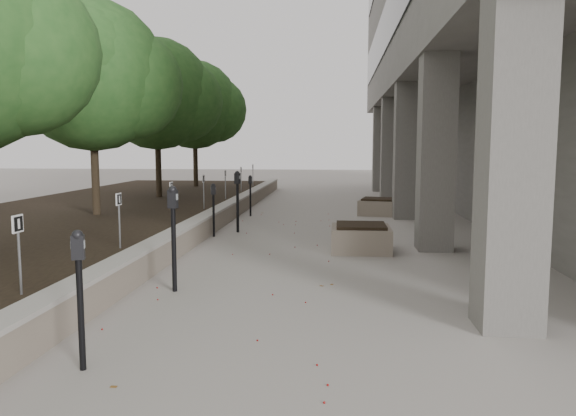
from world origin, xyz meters
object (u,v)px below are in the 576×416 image
at_px(crabapple_tree_5, 195,124).
at_px(parking_meter_4, 214,210).
at_px(parking_meter_5, 250,196).
at_px(crabapple_tree_4, 157,118).
at_px(planter_front, 361,237).
at_px(parking_meter_1, 80,301).
at_px(parking_meter_2, 174,239).
at_px(planter_back, 378,206).
at_px(crabapple_tree_3, 93,108).
at_px(parking_meter_3, 238,202).

xyz_separation_m(crabapple_tree_5, parking_meter_4, (3.25, -10.79, -2.48)).
bearing_deg(parking_meter_5, crabapple_tree_5, 119.07).
height_order(crabapple_tree_4, planter_front, crabapple_tree_4).
bearing_deg(parking_meter_1, parking_meter_4, 76.71).
xyz_separation_m(parking_meter_2, parking_meter_4, (-0.53, 4.95, -0.15)).
relative_size(crabapple_tree_4, planter_back, 4.82).
distance_m(parking_meter_1, planter_front, 7.02).
height_order(parking_meter_2, parking_meter_5, parking_meter_2).
height_order(parking_meter_4, planter_back, parking_meter_4).
distance_m(crabapple_tree_3, planter_front, 7.61).
bearing_deg(parking_meter_1, crabapple_tree_4, 88.45).
distance_m(parking_meter_5, planter_front, 6.24).
height_order(planter_front, planter_back, planter_front).
bearing_deg(parking_meter_2, crabapple_tree_5, 111.17).
bearing_deg(crabapple_tree_5, planter_back, -39.64).
distance_m(crabapple_tree_4, crabapple_tree_5, 5.00).
bearing_deg(crabapple_tree_4, parking_meter_5, -28.50).
bearing_deg(planter_back, parking_meter_5, -169.56).
height_order(crabapple_tree_4, crabapple_tree_5, same).
bearing_deg(parking_meter_5, parking_meter_4, -91.84).
height_order(crabapple_tree_5, parking_meter_1, crabapple_tree_5).
height_order(crabapple_tree_3, crabapple_tree_5, same).
height_order(parking_meter_3, parking_meter_4, parking_meter_3).
bearing_deg(crabapple_tree_5, parking_meter_4, -73.24).
bearing_deg(crabapple_tree_3, parking_meter_5, 41.31).
xyz_separation_m(crabapple_tree_3, planter_back, (7.46, 3.82, -2.86)).
relative_size(crabapple_tree_3, planter_front, 4.52).
height_order(crabapple_tree_5, planter_front, crabapple_tree_5).
relative_size(parking_meter_2, parking_meter_4, 1.24).
xyz_separation_m(parking_meter_5, planter_front, (3.16, -5.37, -0.36)).
bearing_deg(parking_meter_2, parking_meter_5, 99.38).
bearing_deg(planter_back, parking_meter_4, -132.42).
relative_size(crabapple_tree_3, crabapple_tree_4, 1.00).
bearing_deg(planter_front, parking_meter_1, -114.72).
relative_size(parking_meter_1, parking_meter_5, 1.08).
distance_m(parking_meter_1, planter_back, 13.02).
relative_size(crabapple_tree_5, parking_meter_2, 3.44).
bearing_deg(parking_meter_3, crabapple_tree_5, 131.75).
bearing_deg(planter_front, crabapple_tree_4, 132.52).
relative_size(parking_meter_3, parking_meter_5, 1.21).
bearing_deg(planter_back, planter_front, -97.33).
xyz_separation_m(parking_meter_3, parking_meter_4, (-0.45, -0.71, -0.13)).
xyz_separation_m(crabapple_tree_5, planter_back, (7.46, -6.18, -2.86)).
distance_m(crabapple_tree_5, parking_meter_2, 16.36).
relative_size(parking_meter_3, planter_front, 1.28).
bearing_deg(planter_back, crabapple_tree_3, -152.90).
height_order(crabapple_tree_4, parking_meter_3, crabapple_tree_4).
bearing_deg(planter_back, parking_meter_2, -111.05).
xyz_separation_m(crabapple_tree_5, planter_front, (6.68, -12.28, -2.84)).
bearing_deg(planter_back, crabapple_tree_5, 140.36).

